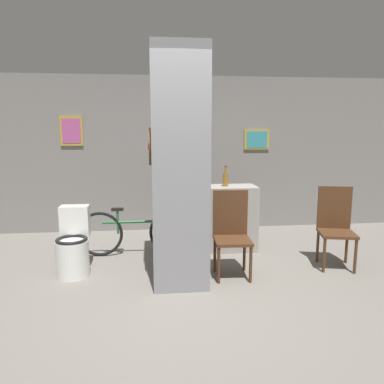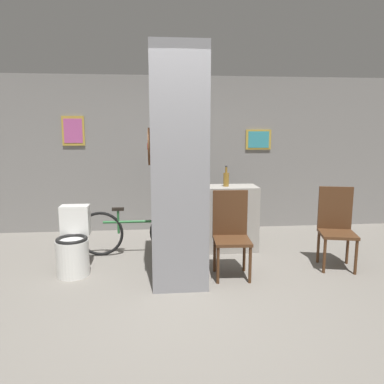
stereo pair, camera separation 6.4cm
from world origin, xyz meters
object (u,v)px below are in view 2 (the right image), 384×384
at_px(bottle_tall, 226,179).
at_px(chair_near_pillar, 231,231).
at_px(bicycle, 137,232).
at_px(chair_by_doorway, 336,225).
at_px(toilet, 73,246).

bearing_deg(bottle_tall, chair_near_pillar, -96.59).
bearing_deg(bicycle, bottle_tall, 4.40).
height_order(chair_by_doorway, bicycle, chair_by_doorway).
bearing_deg(chair_near_pillar, bottle_tall, 86.41).
xyz_separation_m(toilet, chair_near_pillar, (1.88, -0.22, 0.20)).
bearing_deg(chair_near_pillar, toilet, 176.47).
xyz_separation_m(toilet, chair_by_doorway, (3.26, -0.07, 0.20)).
distance_m(chair_near_pillar, chair_by_doorway, 1.39).
distance_m(chair_by_doorway, bottle_tall, 1.57).
relative_size(chair_near_pillar, bottle_tall, 3.35).
bearing_deg(toilet, chair_near_pillar, -6.53).
bearing_deg(chair_by_doorway, toilet, -168.47).
bearing_deg(bottle_tall, toilet, -160.41).
bearing_deg(chair_by_doorway, bottle_tall, 161.30).
height_order(chair_near_pillar, chair_by_doorway, same).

